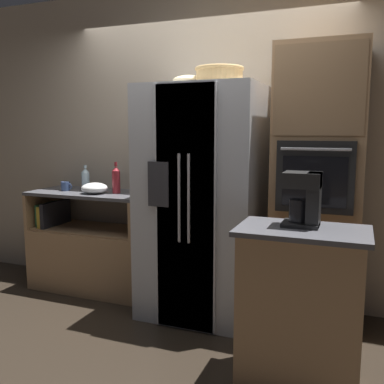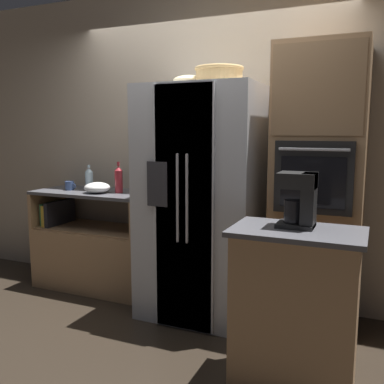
{
  "view_description": "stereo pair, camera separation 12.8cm",
  "coord_description": "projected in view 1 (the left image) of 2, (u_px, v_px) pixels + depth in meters",
  "views": [
    {
      "loc": [
        1.31,
        -3.22,
        1.53
      ],
      "look_at": [
        0.07,
        -0.05,
        1.03
      ],
      "focal_mm": 40.0,
      "sensor_mm": 36.0,
      "label": 1
    },
    {
      "loc": [
        1.43,
        -3.18,
        1.53
      ],
      "look_at": [
        0.07,
        -0.05,
        1.03
      ],
      "focal_mm": 40.0,
      "sensor_mm": 36.0,
      "label": 2
    }
  ],
  "objects": [
    {
      "name": "refrigerator",
      "position": [
        203.0,
        202.0,
        3.51
      ],
      "size": [
        0.94,
        0.83,
        1.88
      ],
      "color": "silver",
      "rests_on": "ground_plane"
    },
    {
      "name": "counter_left",
      "position": [
        93.0,
        253.0,
        4.14
      ],
      "size": [
        1.16,
        0.56,
        0.95
      ],
      "color": "#A87F56",
      "rests_on": "ground_plane"
    },
    {
      "name": "fruit_bowl",
      "position": [
        189.0,
        81.0,
        3.4
      ],
      "size": [
        0.25,
        0.25,
        0.08
      ],
      "color": "beige",
      "rests_on": "refrigerator"
    },
    {
      "name": "wicker_basket",
      "position": [
        219.0,
        75.0,
        3.26
      ],
      "size": [
        0.38,
        0.38,
        0.13
      ],
      "color": "tan",
      "rests_on": "refrigerator"
    },
    {
      "name": "coffee_maker",
      "position": [
        306.0,
        197.0,
        2.51
      ],
      "size": [
        0.21,
        0.19,
        0.32
      ],
      "color": "black",
      "rests_on": "island_counter"
    },
    {
      "name": "ground_plane",
      "position": [
        187.0,
        310.0,
        3.67
      ],
      "size": [
        20.0,
        20.0,
        0.0
      ],
      "primitive_type": "plane",
      "color": "black"
    },
    {
      "name": "wall_back",
      "position": [
        206.0,
        144.0,
        3.89
      ],
      "size": [
        12.0,
        0.06,
        2.8
      ],
      "color": "tan",
      "rests_on": "ground_plane"
    },
    {
      "name": "bottle_short",
      "position": [
        86.0,
        179.0,
        4.1
      ],
      "size": [
        0.08,
        0.08,
        0.24
      ],
      "color": "silver",
      "rests_on": "counter_left"
    },
    {
      "name": "mug",
      "position": [
        66.0,
        186.0,
        4.1
      ],
      "size": [
        0.12,
        0.08,
        0.09
      ],
      "color": "#384C7A",
      "rests_on": "counter_left"
    },
    {
      "name": "wall_oven",
      "position": [
        318.0,
        190.0,
        3.25
      ],
      "size": [
        0.64,
        0.69,
        2.14
      ],
      "color": "#A87F56",
      "rests_on": "ground_plane"
    },
    {
      "name": "island_counter",
      "position": [
        300.0,
        307.0,
        2.55
      ],
      "size": [
        0.75,
        0.48,
        0.96
      ],
      "color": "#A87F56",
      "rests_on": "ground_plane"
    },
    {
      "name": "bottle_tall",
      "position": [
        116.0,
        180.0,
        3.92
      ],
      "size": [
        0.07,
        0.07,
        0.29
      ],
      "color": "maroon",
      "rests_on": "counter_left"
    },
    {
      "name": "mixing_bowl",
      "position": [
        94.0,
        188.0,
        3.93
      ],
      "size": [
        0.24,
        0.24,
        0.1
      ],
      "color": "white",
      "rests_on": "counter_left"
    }
  ]
}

